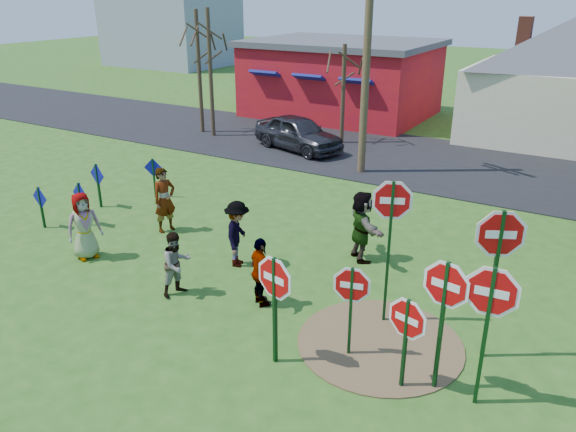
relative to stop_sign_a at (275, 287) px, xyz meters
name	(u,v)px	position (x,y,z in m)	size (l,w,h in m)	color
ground	(224,268)	(-3.05, 2.50, -1.55)	(120.00, 120.00, 0.00)	#295719
road	(393,156)	(-3.05, 14.00, -1.53)	(120.00, 7.50, 0.04)	black
dirt_patch	(380,343)	(1.45, 1.50, -1.53)	(3.20, 3.20, 0.03)	brown
red_building	(342,78)	(-8.55, 20.49, 0.42)	(9.40, 7.69, 3.90)	#A31021
cream_house	(571,74)	(2.45, 20.50, 1.38)	(9.40, 9.40, 6.50)	beige
distant_building	(171,18)	(-31.05, 32.50, 2.45)	(10.00, 8.00, 8.00)	#8C939E
stop_sign_a	(275,287)	(0.00, 0.00, 0.00)	(1.06, 0.25, 2.27)	#0E3514
stop_sign_b	(391,216)	(1.21, 2.30, 0.79)	(0.99, 0.43, 3.19)	#0E3514
stop_sign_c	(445,298)	(2.74, 0.77, 0.23)	(1.08, 0.21, 2.56)	#0E3514
stop_sign_d	(499,248)	(3.25, 2.11, 0.68)	(1.07, 0.55, 3.09)	#0E3514
stop_sign_e	(407,325)	(2.25, 0.51, -0.31)	(0.96, 0.26, 1.85)	#0E3514
stop_sign_f	(490,303)	(3.44, 0.75, 0.35)	(1.15, 0.11, 2.67)	#0E3514
stop_sign_g	(351,292)	(1.07, 0.88, -0.22)	(0.92, 0.25, 1.95)	#0E3514
blue_diamond_a	(41,203)	(-9.02, 1.91, -0.78)	(0.65, 0.07, 1.24)	#0E3514
blue_diamond_b	(81,199)	(-8.16, 2.60, -0.74)	(0.71, 0.14, 1.32)	#0E3514
blue_diamond_c	(98,180)	(-8.89, 3.90, -0.67)	(0.71, 0.13, 1.42)	#0E3514
blue_diamond_d	(154,173)	(-8.04, 5.44, -0.72)	(0.59, 0.23, 1.33)	#0E3514
person_a	(84,226)	(-6.41, 1.22, -0.68)	(0.85, 0.55, 1.74)	#415192
person_b	(165,200)	(-5.84, 3.56, -0.62)	(0.68, 0.44, 1.85)	#2D746A
person_c	(177,264)	(-3.18, 0.99, -0.80)	(0.73, 0.57, 1.49)	#905A40
person_d	(237,234)	(-2.85, 2.84, -0.71)	(1.08, 0.62, 1.68)	#313136
person_e	(261,272)	(-1.32, 1.54, -0.76)	(0.92, 0.38, 1.57)	#41254F
person_f	(362,226)	(-0.38, 4.69, -0.64)	(1.69, 0.54, 1.82)	#1D4C26
suv	(298,133)	(-6.87, 12.86, -0.79)	(1.69, 4.20, 1.43)	#343338
utility_pole	(368,41)	(-3.32, 11.39, 3.16)	(2.05, 0.99, 8.94)	#4C3823
bare_tree_west	(198,55)	(-12.40, 13.33, 2.04)	(1.80, 1.80, 5.55)	#382819
bare_tree_east	(344,80)	(-5.80, 14.87, 1.20)	(1.80, 1.80, 4.25)	#382819
bare_tree_mid	(210,55)	(-11.48, 13.00, 2.10)	(1.80, 1.80, 5.64)	#382819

